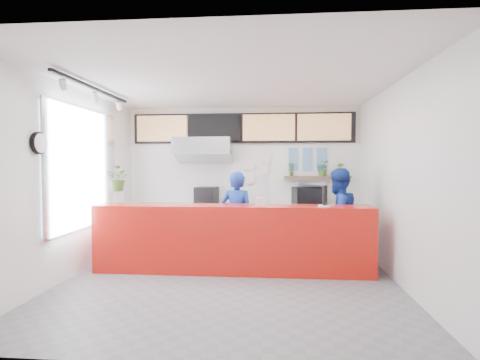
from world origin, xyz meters
The scene contains 45 objects.
floor centered at (0.00, 0.00, 0.00)m, with size 5.00×5.00×0.00m, color slate.
ceiling centered at (0.00, 0.00, 3.00)m, with size 5.00×5.00×0.00m, color silver.
wall_back centered at (0.00, 2.50, 1.50)m, with size 5.00×5.00×0.00m, color white.
wall_left centered at (-2.50, 0.00, 1.50)m, with size 5.00×5.00×0.00m, color white.
wall_right centered at (2.50, 0.00, 1.50)m, with size 5.00×5.00×0.00m, color white.
service_counter centered at (0.00, 0.40, 0.55)m, with size 4.50×0.60×1.10m, color red.
cream_band centered at (0.00, 2.49, 2.60)m, with size 5.00×0.02×0.80m, color beige.
prep_bench centered at (-0.80, 2.20, 0.45)m, with size 1.80×0.60×0.90m, color #B2B5BA.
panini_oven centered at (-0.74, 2.20, 1.09)m, with size 0.43×0.43×0.39m, color black.
extraction_hood centered at (-0.80, 2.15, 2.15)m, with size 1.20×0.70×0.35m, color #B2B5BA.
hood_lip centered at (-0.80, 2.15, 1.95)m, with size 1.20×0.70×0.08m, color #B2B5BA.
right_bench centered at (1.50, 2.20, 0.45)m, with size 1.80×0.60×0.90m, color #B2B5BA.
espresso_machine centered at (1.40, 2.20, 1.10)m, with size 0.61×0.43×0.39m, color black.
espresso_tray centered at (1.40, 2.20, 1.38)m, with size 0.56×0.39×0.05m, color #ACAFB3.
herb_shelf centered at (1.60, 2.40, 1.50)m, with size 1.40×0.18×0.04m, color brown.
menu_board_far_left centered at (-1.75, 2.38, 2.55)m, with size 1.10×0.10×0.55m, color tan.
menu_board_mid_left centered at (-0.59, 2.38, 2.55)m, with size 1.10×0.10×0.55m, color black.
menu_board_mid_right centered at (0.57, 2.38, 2.55)m, with size 1.10×0.10×0.55m, color tan.
menu_board_far_right centered at (1.73, 2.38, 2.55)m, with size 1.10×0.10×0.55m, color tan.
soffit centered at (0.00, 2.46, 2.55)m, with size 4.80×0.04×0.65m, color black.
window_pane centered at (-2.47, 0.30, 1.70)m, with size 0.04×2.20×1.90m, color silver.
window_frame centered at (-2.45, 0.30, 1.70)m, with size 0.03×2.30×2.00m, color #B2B5BA.
wall_clock_rim centered at (-2.46, -0.90, 2.05)m, with size 0.30×0.30×0.05m, color black.
wall_clock_face centered at (-2.43, -0.90, 2.05)m, with size 0.26×0.26×0.02m, color white.
track_rail centered at (-2.10, 0.00, 2.94)m, with size 0.05×2.40×0.04m, color black.
dec_plate_a centered at (0.15, 2.47, 1.75)m, with size 0.24×0.24×0.03m, color silver.
dec_plate_b centered at (0.45, 2.47, 1.65)m, with size 0.24×0.24×0.03m, color silver.
dec_plate_c centered at (0.15, 2.47, 1.45)m, with size 0.24×0.24×0.03m, color silver.
dec_plate_d centered at (0.50, 2.47, 1.90)m, with size 0.24×0.24×0.03m, color silver.
photo_frame_a centered at (1.10, 2.48, 2.00)m, with size 0.20×0.02×0.25m, color #598CBF.
photo_frame_b centered at (1.40, 2.48, 2.00)m, with size 0.20×0.02×0.25m, color #598CBF.
photo_frame_c centered at (1.70, 2.48, 2.00)m, with size 0.20×0.02×0.25m, color #598CBF.
photo_frame_d centered at (1.10, 2.48, 1.75)m, with size 0.20×0.02×0.25m, color #598CBF.
photo_frame_e centered at (1.40, 2.48, 1.75)m, with size 0.20×0.02×0.25m, color #598CBF.
photo_frame_f centered at (1.70, 2.48, 1.75)m, with size 0.20×0.02×0.25m, color #598CBF.
staff_center centered at (0.03, 0.90, 0.82)m, with size 0.60×0.40×1.65m, color navy.
staff_right centered at (1.79, 0.97, 0.85)m, with size 0.83×0.64×1.70m, color navy.
herb_a centered at (1.05, 2.40, 1.67)m, with size 0.16×0.11×0.30m, color #366222.
herb_c centered at (1.73, 2.40, 1.68)m, with size 0.29×0.25×0.32m, color #366222.
herb_d centered at (2.08, 2.40, 1.66)m, with size 0.15×0.14×0.28m, color #366222.
glass_vase centered at (-1.91, 0.37, 1.21)m, with size 0.18×0.18×0.22m, color silver.
basil_vase centered at (-1.91, 0.37, 1.54)m, with size 0.39×0.34×0.43m, color #366222.
napkin_holder centered at (0.46, 0.39, 1.17)m, with size 0.15×0.10×0.13m, color silver.
white_plate centered at (1.48, 0.37, 1.11)m, with size 0.22×0.22×0.02m, color silver.
pepper_mill centered at (1.48, 0.37, 1.27)m, with size 0.08×0.08×0.32m, color black.
Camera 1 is at (0.65, -5.65, 1.76)m, focal length 28.00 mm.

